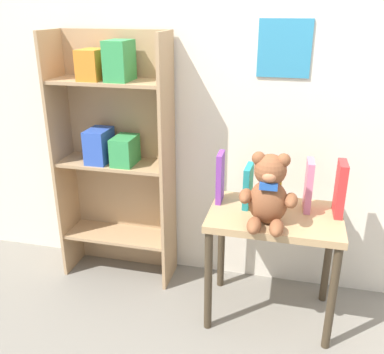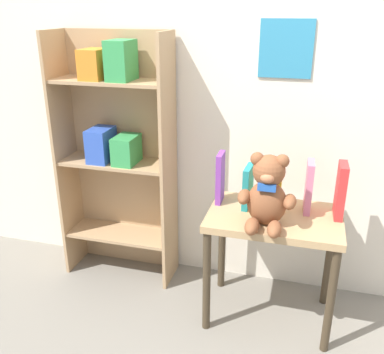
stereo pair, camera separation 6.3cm
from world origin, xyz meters
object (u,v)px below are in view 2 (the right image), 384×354
object	(u,v)px
display_table	(273,232)
book_standing_teal	(248,187)
teddy_bear	(267,194)
book_standing_yellow	(278,186)
book_standing_purple	(220,178)
book_standing_red	(341,191)
bookshelf_side	(117,145)
book_standing_pink	(309,187)

from	to	relation	value
display_table	book_standing_teal	bearing A→B (deg)	156.69
teddy_bear	book_standing_yellow	world-z (taller)	teddy_bear
book_standing_purple	book_standing_teal	world-z (taller)	book_standing_purple
book_standing_purple	book_standing_red	size ratio (longest dim) A/B	0.98
book_standing_purple	book_standing_yellow	bearing A→B (deg)	-4.12
display_table	teddy_bear	size ratio (longest dim) A/B	1.87
book_standing_teal	book_standing_yellow	size ratio (longest dim) A/B	0.86
teddy_bear	book_standing_yellow	bearing A→B (deg)	79.57
bookshelf_side	book_standing_yellow	size ratio (longest dim) A/B	5.75
book_standing_teal	book_standing_pink	xyz separation A→B (m)	(0.29, 0.02, 0.02)
bookshelf_side	book_standing_pink	xyz separation A→B (m)	(1.07, -0.13, -0.08)
display_table	book_standing_red	distance (m)	0.38
book_standing_teal	bookshelf_side	bearing A→B (deg)	171.46
book_standing_red	book_standing_purple	bearing A→B (deg)	177.21
book_standing_yellow	teddy_bear	bearing A→B (deg)	-102.10
bookshelf_side	book_standing_teal	bearing A→B (deg)	-11.31
display_table	book_standing_teal	world-z (taller)	book_standing_teal
book_standing_red	teddy_bear	bearing A→B (deg)	-152.00
bookshelf_side	book_standing_red	size ratio (longest dim) A/B	5.34
bookshelf_side	book_standing_red	bearing A→B (deg)	-7.07
book_standing_pink	book_standing_red	distance (m)	0.15
display_table	book_standing_pink	size ratio (longest dim) A/B	2.50
book_standing_yellow	book_standing_pink	distance (m)	0.15
bookshelf_side	book_standing_purple	bearing A→B (deg)	-12.09
bookshelf_side	book_standing_red	xyz separation A→B (m)	(1.22, -0.15, -0.08)
book_standing_pink	book_standing_red	size ratio (longest dim) A/B	0.97
teddy_bear	book_standing_red	size ratio (longest dim) A/B	1.29
book_standing_teal	teddy_bear	bearing A→B (deg)	-55.13
display_table	teddy_bear	world-z (taller)	teddy_bear
display_table	bookshelf_side	bearing A→B (deg)	166.68
book_standing_teal	book_standing_pink	distance (m)	0.30
teddy_bear	book_standing_red	bearing A→B (deg)	29.23
teddy_bear	book_standing_teal	distance (m)	0.22
book_standing_teal	book_standing_yellow	distance (m)	0.15
book_standing_purple	bookshelf_side	bearing A→B (deg)	166.27
book_standing_purple	book_standing_teal	xyz separation A→B (m)	(0.15, -0.02, -0.02)
bookshelf_side	book_standing_teal	size ratio (longest dim) A/B	6.72
bookshelf_side	teddy_bear	distance (m)	0.95
book_standing_red	book_standing_pink	bearing A→B (deg)	172.02
display_table	book_standing_yellow	size ratio (longest dim) A/B	2.59
teddy_bear	book_standing_pink	world-z (taller)	teddy_bear
bookshelf_side	book_standing_teal	distance (m)	0.80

